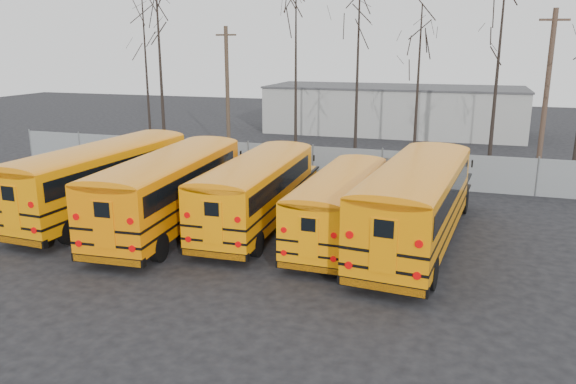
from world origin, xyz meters
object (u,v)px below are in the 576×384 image
(bus_d, at_px, (341,199))
(bus_e, at_px, (417,197))
(bus_c, at_px, (258,186))
(utility_pole_left, at_px, (227,90))
(bus_a, at_px, (104,173))
(bus_b, at_px, (172,184))
(utility_pole_right, at_px, (546,93))

(bus_d, distance_m, bus_e, 3.00)
(bus_e, bearing_deg, bus_c, -179.12)
(bus_e, distance_m, utility_pole_left, 21.58)
(bus_a, relative_size, bus_d, 1.21)
(utility_pole_left, bearing_deg, bus_c, -54.89)
(bus_b, xyz_separation_m, bus_e, (10.11, 0.80, 0.06))
(bus_a, distance_m, utility_pole_right, 24.76)
(bus_a, xyz_separation_m, utility_pole_left, (-0.69, 15.67, 2.60))
(utility_pole_right, bearing_deg, bus_c, -148.23)
(bus_c, relative_size, bus_e, 0.90)
(bus_d, distance_m, utility_pole_right, 17.29)
(bus_a, height_order, bus_e, bus_e)
(bus_d, xyz_separation_m, bus_e, (2.98, 0.00, 0.36))
(bus_c, relative_size, bus_d, 1.10)
(utility_pole_right, bearing_deg, bus_d, -137.65)
(bus_c, relative_size, utility_pole_left, 1.24)
(bus_a, bearing_deg, bus_c, 7.76)
(bus_a, xyz_separation_m, bus_e, (13.98, 0.05, 0.02))
(bus_d, bearing_deg, utility_pole_left, 128.14)
(bus_b, height_order, utility_pole_left, utility_pole_left)
(bus_e, bearing_deg, bus_a, -174.41)
(bus_a, distance_m, bus_c, 7.31)
(bus_b, bearing_deg, utility_pole_right, 40.22)
(bus_c, xyz_separation_m, bus_d, (3.71, -0.53, -0.17))
(bus_a, bearing_deg, bus_d, 3.48)
(bus_c, xyz_separation_m, utility_pole_left, (-7.97, 15.09, 2.77))
(utility_pole_left, bearing_deg, bus_e, -39.54)
(bus_b, distance_m, bus_c, 3.66)
(bus_b, height_order, bus_e, bus_e)
(bus_d, bearing_deg, bus_a, -178.39)
(bus_e, height_order, utility_pole_right, utility_pole_right)
(bus_c, bearing_deg, bus_d, -9.57)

